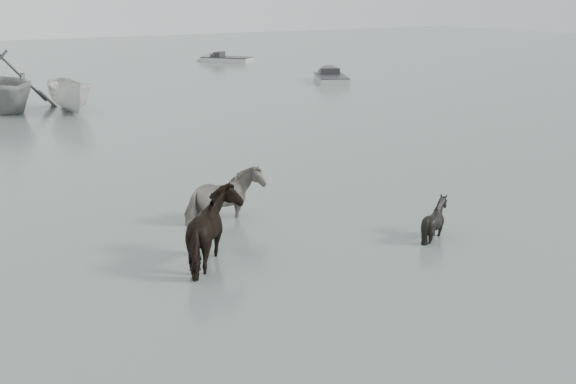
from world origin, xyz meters
name	(u,v)px	position (x,y,z in m)	size (l,w,h in m)	color
ground	(292,235)	(0.00, 0.00, 0.00)	(140.00, 140.00, 0.00)	slate
pony_pinto	(224,188)	(-0.79, 1.72, 0.79)	(0.86, 1.88, 1.59)	black
pony_dark	(217,221)	(-2.12, -0.65, 0.86)	(1.70, 1.46, 1.71)	black
pony_black	(435,212)	(2.57, -1.70, 0.57)	(0.92, 1.04, 1.14)	black
rowboat_trail	(2,79)	(-1.98, 20.91, 1.43)	(4.69, 5.43, 2.86)	gray
boat_small	(70,94)	(0.49, 19.34, 0.79)	(1.54, 4.10, 1.58)	silver
skiff_port	(331,76)	(16.39, 22.07, 0.38)	(4.86, 1.60, 0.75)	#9EA09D
skiff_star	(227,57)	(16.70, 36.13, 0.38)	(5.03, 1.60, 0.75)	#AEADA9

